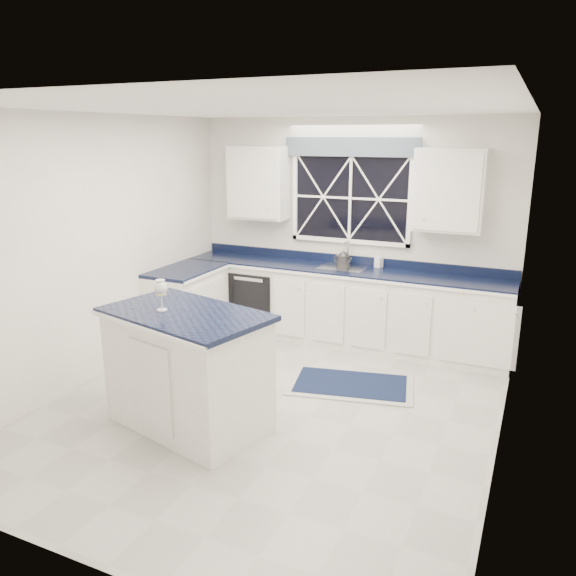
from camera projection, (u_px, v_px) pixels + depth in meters
The scene contains 13 objects.
ground at pixel (271, 408), 5.28m from camera, with size 4.50×4.50×0.00m, color #A8A7A3.
back_wall at pixel (351, 230), 6.90m from camera, with size 4.00×0.10×2.70m, color white.
base_cabinets at pixel (311, 307), 6.86m from camera, with size 3.99×1.60×0.90m.
countertop at pixel (342, 270), 6.75m from camera, with size 3.98×0.64×0.04m, color black.
dishwasher at pixel (261, 299), 7.32m from camera, with size 0.60×0.58×0.82m, color black.
window at pixel (350, 191), 6.73m from camera, with size 1.65×0.09×1.26m.
upper_cabinets at pixel (347, 186), 6.61m from camera, with size 3.10×0.34×0.90m.
faucet at pixel (347, 252), 6.87m from camera, with size 0.05×0.20×0.30m.
island at pixel (188, 369), 4.86m from camera, with size 1.57×1.17×1.05m.
rug at pixel (351, 384), 5.76m from camera, with size 1.39×1.01×0.02m.
kettle at pixel (343, 259), 6.80m from camera, with size 0.26×0.22×0.20m.
wine_glass at pixel (161, 289), 4.70m from camera, with size 0.11×0.11×0.27m.
soap_bottle at pixel (379, 260), 6.76m from camera, with size 0.08×0.08×0.18m, color silver.
Camera 1 is at (2.13, -4.30, 2.48)m, focal length 35.00 mm.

